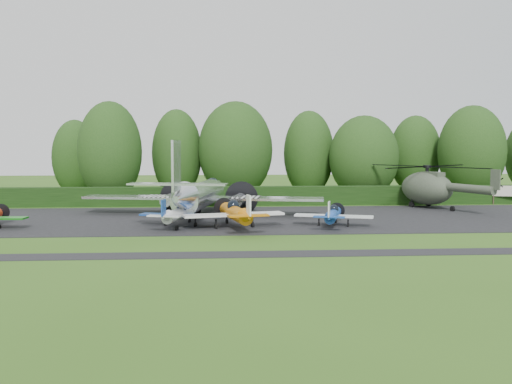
{
  "coord_description": "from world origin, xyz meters",
  "views": [
    {
      "loc": [
        0.4,
        -39.32,
        6.6
      ],
      "look_at": [
        3.53,
        8.4,
        2.5
      ],
      "focal_mm": 40.0,
      "sensor_mm": 36.0,
      "label": 1
    }
  ],
  "objects": [
    {
      "name": "tree_11",
      "position": [
        19.72,
        35.43,
        5.0
      ],
      "size": [
        7.33,
        7.33,
        10.01
      ],
      "color": "black",
      "rests_on": "ground"
    },
    {
      "name": "tree_3",
      "position": [
        26.23,
        34.26,
        5.11
      ],
      "size": [
        6.67,
        6.67,
        10.25
      ],
      "color": "black",
      "rests_on": "ground"
    },
    {
      "name": "apron",
      "position": [
        0.0,
        10.0,
        0.0
      ],
      "size": [
        70.0,
        18.0,
        0.01
      ],
      "primitive_type": "cube",
      "color": "black",
      "rests_on": "ground"
    },
    {
      "name": "transport_plane",
      "position": [
        -1.28,
        11.48,
        1.98
      ],
      "size": [
        22.1,
        16.95,
        7.08
      ],
      "rotation": [
        0.0,
        0.0,
        0.18
      ],
      "color": "silver",
      "rests_on": "ground"
    },
    {
      "name": "ground",
      "position": [
        0.0,
        0.0,
        0.0
      ],
      "size": [
        160.0,
        160.0,
        0.0
      ],
      "primitive_type": "plane",
      "color": "#335819",
      "rests_on": "ground"
    },
    {
      "name": "helicopter",
      "position": [
        21.56,
        17.2,
        2.35
      ],
      "size": [
        13.58,
        15.9,
        4.37
      ],
      "rotation": [
        0.0,
        0.0,
        -0.38
      ],
      "color": "#374132",
      "rests_on": "ground"
    },
    {
      "name": "tree_2",
      "position": [
        -4.66,
        30.38,
        5.34
      ],
      "size": [
        6.04,
        6.04,
        10.72
      ],
      "color": "black",
      "rests_on": "ground"
    },
    {
      "name": "tree_8",
      "position": [
        -11.87,
        26.17,
        5.66
      ],
      "size": [
        7.19,
        7.19,
        11.34
      ],
      "color": "black",
      "rests_on": "ground"
    },
    {
      "name": "light_plane_blue",
      "position": [
        9.37,
        4.67,
        0.99
      ],
      "size": [
        6.2,
        6.52,
        2.38
      ],
      "rotation": [
        0.0,
        0.0,
        0.3
      ],
      "color": "#1A449D",
      "rests_on": "ground"
    },
    {
      "name": "tree_6",
      "position": [
        11.6,
        31.19,
        5.31
      ],
      "size": [
        6.24,
        6.24,
        10.64
      ],
      "color": "black",
      "rests_on": "ground"
    },
    {
      "name": "tree_7",
      "position": [
        -17.64,
        33.89,
        4.77
      ],
      "size": [
        5.72,
        5.72,
        9.57
      ],
      "color": "black",
      "rests_on": "ground"
    },
    {
      "name": "light_plane_white",
      "position": [
        -2.73,
        5.45,
        1.07
      ],
      "size": [
        6.67,
        7.02,
        2.56
      ],
      "rotation": [
        0.0,
        0.0,
        0.28
      ],
      "color": "silver",
      "rests_on": "ground"
    },
    {
      "name": "tree_0",
      "position": [
        2.42,
        28.76,
        5.78
      ],
      "size": [
        8.85,
        8.85,
        11.59
      ],
      "color": "black",
      "rests_on": "ground"
    },
    {
      "name": "tree_1",
      "position": [
        17.49,
        26.95,
        4.93
      ],
      "size": [
        8.15,
        8.15,
        9.87
      ],
      "color": "black",
      "rests_on": "ground"
    },
    {
      "name": "taxiway_verge",
      "position": [
        0.0,
        -6.0,
        0.0
      ],
      "size": [
        70.0,
        2.0,
        0.0
      ],
      "primitive_type": "cube",
      "color": "black",
      "rests_on": "ground"
    },
    {
      "name": "hedgerow",
      "position": [
        0.0,
        21.0,
        0.0
      ],
      "size": [
        90.0,
        1.6,
        2.0
      ],
      "primitive_type": "cube",
      "color": "black",
      "rests_on": "ground"
    },
    {
      "name": "sign_board",
      "position": [
        31.69,
        19.76,
        1.38
      ],
      "size": [
        3.63,
        0.14,
        2.04
      ],
      "rotation": [
        0.0,
        0.0,
        0.21
      ],
      "color": "#3F3326",
      "rests_on": "ground"
    },
    {
      "name": "tree_5",
      "position": [
        31.24,
        28.46,
        5.6
      ],
      "size": [
        8.06,
        8.06,
        11.21
      ],
      "color": "black",
      "rests_on": "ground"
    },
    {
      "name": "light_plane_orange",
      "position": [
        1.67,
        4.13,
        1.26
      ],
      "size": [
        7.88,
        8.29,
        3.03
      ],
      "rotation": [
        0.0,
        0.0,
        -0.22
      ],
      "color": "#C26C0B",
      "rests_on": "ground"
    }
  ]
}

